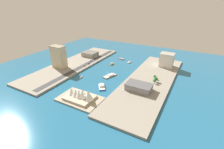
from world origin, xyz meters
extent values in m
plane|color=#23668E|center=(0.00, 0.00, 0.00)|extent=(440.00, 440.00, 0.00)
cube|color=gray|center=(-79.16, 0.00, 1.39)|extent=(70.00, 240.00, 2.79)
cube|color=gray|center=(79.16, 0.00, 1.39)|extent=(70.00, 240.00, 2.79)
cube|color=#A89E89|center=(-12.42, 94.94, 1.00)|extent=(59.48, 37.37, 2.00)
cube|color=#38383D|center=(55.45, 0.00, 2.86)|extent=(10.53, 228.00, 0.15)
cube|color=red|center=(8.42, -77.39, 0.81)|extent=(15.85, 8.03, 1.62)
cone|color=red|center=(16.24, -79.96, 0.81)|extent=(1.84, 1.84, 1.46)
cube|color=white|center=(6.45, -76.74, 2.47)|extent=(7.74, 4.31, 1.70)
cube|color=beige|center=(8.42, -77.39, 1.67)|extent=(15.22, 7.71, 0.10)
cube|color=white|center=(28.91, 40.61, 0.62)|extent=(4.90, 9.86, 1.23)
cone|color=white|center=(30.31, 35.69, 0.62)|extent=(1.37, 1.37, 1.11)
cube|color=white|center=(28.58, 41.78, 1.85)|extent=(2.70, 4.93, 1.24)
cube|color=beige|center=(28.91, 40.61, 1.28)|extent=(4.70, 9.46, 0.10)
cylinder|color=silver|center=(29.04, 40.15, 5.34)|extent=(0.24, 0.24, 8.22)
cube|color=#999EA3|center=(-15.54, -65.63, 0.66)|extent=(7.02, 11.38, 1.32)
cone|color=#999EA3|center=(-14.10, -60.16, 0.66)|extent=(1.45, 1.45, 1.18)
cube|color=white|center=(-15.78, -66.54, 2.17)|extent=(3.76, 4.97, 1.70)
cube|color=beige|center=(-15.54, -65.63, 1.37)|extent=(6.74, 10.92, 0.10)
cube|color=blue|center=(-21.41, 53.40, 0.89)|extent=(18.74, 20.66, 1.79)
cone|color=blue|center=(-27.41, 61.36, 0.89)|extent=(2.25, 2.25, 1.61)
cube|color=white|center=(-19.78, 51.24, 3.22)|extent=(10.26, 10.62, 2.87)
cube|color=beige|center=(-21.41, 53.40, 1.84)|extent=(17.99, 19.83, 0.10)
cube|color=orange|center=(12.15, -39.30, 0.95)|extent=(5.74, 11.80, 1.90)
cone|color=orange|center=(10.76, -45.33, 0.95)|extent=(2.05, 2.05, 1.71)
cube|color=white|center=(12.43, -38.11, 2.84)|extent=(3.56, 6.32, 1.87)
cube|color=beige|center=(12.15, -39.30, 1.95)|extent=(5.51, 11.32, 0.10)
cube|color=brown|center=(-12.16, 12.25, 0.76)|extent=(17.71, 26.54, 1.53)
cone|color=brown|center=(-7.85, 24.22, 0.76)|extent=(1.76, 1.76, 1.37)
cube|color=white|center=(-12.82, 10.41, 2.52)|extent=(9.84, 13.19, 1.99)
cube|color=beige|center=(-12.16, 12.25, 1.58)|extent=(17.00, 25.48, 0.10)
cube|color=gray|center=(80.17, -57.01, 7.06)|extent=(31.53, 27.02, 8.55)
cube|color=slate|center=(80.17, -57.01, 11.74)|extent=(32.79, 28.10, 0.80)
cube|color=#C6B793|center=(91.76, 27.07, 23.35)|extent=(26.96, 15.90, 41.13)
cube|color=gray|center=(91.76, 27.07, 44.32)|extent=(28.04, 16.54, 0.80)
cube|color=gray|center=(-74.58, 35.88, 7.16)|extent=(36.25, 22.77, 8.74)
cube|color=#59595C|center=(-74.58, 35.88, 11.92)|extent=(37.70, 23.68, 0.80)
cube|color=silver|center=(-89.75, -76.27, 15.72)|extent=(25.23, 20.47, 25.86)
cube|color=#9D9992|center=(-89.75, -76.27, 29.05)|extent=(26.24, 21.29, 0.80)
cylinder|color=black|center=(53.16, -46.13, 3.26)|extent=(0.26, 0.65, 0.64)
cylinder|color=black|center=(51.36, -46.09, 3.26)|extent=(0.26, 0.65, 0.64)
cylinder|color=black|center=(53.24, -42.51, 3.26)|extent=(0.26, 0.65, 0.64)
cylinder|color=black|center=(51.44, -42.47, 3.26)|extent=(0.26, 0.65, 0.64)
cube|color=#B7B7BC|center=(52.30, -44.30, 3.55)|extent=(2.11, 5.22, 0.79)
cube|color=#262D38|center=(52.30, -44.04, 4.21)|extent=(1.82, 2.94, 0.53)
cylinder|color=black|center=(56.76, -24.80, 3.26)|extent=(0.27, 0.65, 0.64)
cylinder|color=black|center=(58.46, -24.86, 3.26)|extent=(0.27, 0.65, 0.64)
cylinder|color=black|center=(56.65, -28.08, 3.26)|extent=(0.27, 0.65, 0.64)
cylinder|color=black|center=(58.35, -28.14, 3.26)|extent=(0.27, 0.65, 0.64)
cube|color=white|center=(57.56, -26.47, 3.61)|extent=(2.07, 4.76, 0.90)
cube|color=#262D38|center=(57.55, -26.70, 4.37)|extent=(1.76, 2.69, 0.62)
cylinder|color=black|center=(52.49, -14.33, 3.26)|extent=(0.26, 0.64, 0.64)
cylinder|color=black|center=(50.96, -14.35, 3.26)|extent=(0.26, 0.64, 0.64)
cylinder|color=black|center=(52.44, -10.75, 3.26)|extent=(0.26, 0.64, 0.64)
cylinder|color=black|center=(50.91, -10.77, 3.26)|extent=(0.26, 0.64, 0.64)
cube|color=blue|center=(51.70, -12.55, 3.56)|extent=(1.80, 5.15, 0.82)
cube|color=#262D38|center=(51.69, -12.29, 4.24)|extent=(1.56, 2.89, 0.54)
cylinder|color=black|center=(53.02, -0.12, 3.26)|extent=(0.28, 0.65, 0.64)
cylinder|color=black|center=(51.25, -0.04, 3.26)|extent=(0.28, 0.65, 0.64)
cylinder|color=black|center=(53.16, 3.25, 3.26)|extent=(0.28, 0.65, 0.64)
cylinder|color=black|center=(51.39, 3.32, 3.26)|extent=(0.28, 0.65, 0.64)
cube|color=yellow|center=(52.21, 1.60, 3.53)|extent=(2.17, 4.89, 0.74)
cube|color=#262D38|center=(52.22, 1.84, 4.21)|extent=(1.84, 2.77, 0.62)
cylinder|color=black|center=(49.03, 22.99, 5.54)|extent=(0.18, 0.18, 5.50)
cube|color=black|center=(49.03, 22.99, 8.79)|extent=(0.36, 0.36, 1.00)
sphere|color=red|center=(49.03, 22.99, 9.14)|extent=(0.24, 0.24, 0.24)
sphere|color=yellow|center=(49.03, 22.99, 8.79)|extent=(0.24, 0.24, 0.24)
sphere|color=green|center=(49.03, 22.99, 8.44)|extent=(0.24, 0.24, 0.24)
cube|color=#BCAD93|center=(-12.42, 94.94, 3.50)|extent=(38.47, 28.51, 3.00)
cone|color=white|center=(-27.77, 94.94, 11.96)|extent=(12.76, 11.00, 15.26)
cone|color=white|center=(-18.60, 94.94, 11.62)|extent=(11.65, 10.31, 14.26)
cone|color=white|center=(-12.42, 94.94, 10.03)|extent=(14.60, 13.45, 11.66)
cone|color=white|center=(-6.25, 94.94, 9.67)|extent=(14.12, 13.15, 10.77)
cone|color=white|center=(1.02, 94.94, 9.43)|extent=(12.55, 11.25, 10.58)
cylinder|color=brown|center=(-85.27, -10.76, 4.14)|extent=(0.50, 0.50, 2.71)
sphere|color=#2D7233|center=(-85.27, -10.76, 7.38)|extent=(4.72, 4.72, 4.72)
cylinder|color=brown|center=(-89.55, -1.07, 4.22)|extent=(0.50, 0.50, 2.87)
sphere|color=#2D7233|center=(-89.55, -1.07, 8.20)|extent=(6.35, 6.35, 6.35)
cylinder|color=brown|center=(-89.39, 5.31, 4.24)|extent=(0.50, 0.50, 2.90)
sphere|color=#2D7233|center=(-89.39, 5.31, 7.65)|extent=(4.92, 4.92, 4.92)
camera|label=1|loc=(-140.15, 235.96, 124.84)|focal=26.01mm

